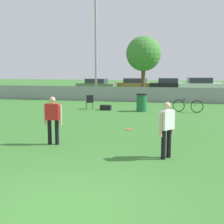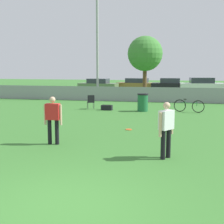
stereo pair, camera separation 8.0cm
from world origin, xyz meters
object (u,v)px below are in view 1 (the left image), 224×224
tree_near_pole (144,54)px  gear_bag_sideline (106,108)px  parked_car_tan (135,84)px  parked_car_white (200,85)px  folding_chair_sideline (90,101)px  parked_car_dark (168,85)px  trash_bin (142,102)px  parked_car_olive (96,85)px  light_pole (96,32)px  frisbee_disc (128,129)px  bicycle_sideline (188,106)px  player_receiver_white (167,126)px  player_defender_red (53,117)px

tree_near_pole → gear_bag_sideline: size_ratio=7.84×
parked_car_tan → parked_car_white: parked_car_white is taller
folding_chair_sideline → parked_car_dark: 16.52m
trash_bin → parked_car_olive: bearing=114.3°
trash_bin → parked_car_tan: parked_car_tan is taller
light_pole → frisbee_disc: bearing=-68.8°
bicycle_sideline → parked_car_white: 15.75m
parked_car_white → frisbee_disc: bearing=-108.4°
light_pole → parked_car_olive: 10.45m
light_pole → parked_car_white: 13.79m
folding_chair_sideline → gear_bag_sideline: size_ratio=1.34×
parked_car_tan → parked_car_dark: size_ratio=1.17×
bicycle_sideline → gear_bag_sideline: bearing=-165.6°
parked_car_olive → trash_bin: bearing=-61.9°
parked_car_olive → gear_bag_sideline: bearing=-69.0°
trash_bin → parked_car_dark: size_ratio=0.26×
folding_chair_sideline → trash_bin: 3.21m
parked_car_olive → parked_car_tan: 4.45m
player_receiver_white → frisbee_disc: player_receiver_white is taller
player_defender_red → frisbee_disc: 3.67m
tree_near_pole → frisbee_disc: 13.93m
player_receiver_white → bicycle_sideline: size_ratio=0.92×
tree_near_pole → parked_car_dark: (1.77, 8.41, -2.94)m
parked_car_white → folding_chair_sideline: bearing=-122.9°
folding_chair_sideline → parked_car_tan: parked_car_tan is taller
gear_bag_sideline → player_receiver_white: bearing=-67.1°
parked_car_olive → parked_car_tan: (3.99, 1.98, 0.01)m
player_receiver_white → bicycle_sideline: (0.79, 9.58, -0.55)m
tree_near_pole → folding_chair_sideline: (-2.37, -7.59, -3.14)m
bicycle_sideline → trash_bin: bearing=-162.9°
frisbee_disc → parked_car_tan: parked_car_tan is taller
tree_near_pole → frisbee_disc: (0.98, -13.42, -3.62)m
folding_chair_sideline → bicycle_sideline: (5.82, -0.02, -0.13)m
trash_bin → bicycle_sideline: bearing=4.5°
player_defender_red → bicycle_sideline: 9.84m
parked_car_olive → bicycle_sideline: bearing=-53.9°
light_pole → player_receiver_white: light_pole is taller
light_pole → parked_car_white: bearing=49.2°
parked_car_white → player_defender_red: bearing=-111.6°
folding_chair_sideline → bicycle_sideline: folding_chair_sideline is taller
trash_bin → parked_car_olive: (-6.80, 15.07, 0.14)m
player_defender_red → parked_car_white: bearing=73.0°
tree_near_pole → parked_car_tan: 9.90m
bicycle_sideline → parked_car_tan: parked_car_tan is taller
player_receiver_white → gear_bag_sideline: bearing=56.0°
frisbee_disc → folding_chair_sideline: (-3.34, 5.83, 0.48)m
frisbee_disc → gear_bag_sideline: size_ratio=0.40×
tree_near_pole → trash_bin: tree_near_pole is taller
player_defender_red → frisbee_disc: size_ratio=6.02×
folding_chair_sideline → parked_car_tan: 16.83m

